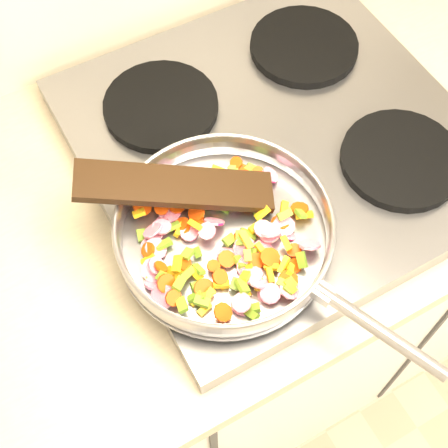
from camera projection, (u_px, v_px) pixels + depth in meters
cooktop at (276, 143)px, 1.02m from camera, size 0.60×0.60×0.04m
grate_fl at (246, 236)px, 0.90m from camera, size 0.19×0.19×0.02m
grate_fr at (401, 159)px, 0.97m from camera, size 0.19×0.19×0.02m
grate_bl at (161, 106)px, 1.03m from camera, size 0.19×0.19×0.02m
grate_br at (304, 46)px, 1.09m from camera, size 0.19×0.19×0.02m
saute_pan at (225, 231)px, 0.87m from camera, size 0.34×0.49×0.05m
vegetable_heap at (221, 236)px, 0.87m from camera, size 0.27×0.28×0.05m
wooden_spatula at (176, 186)px, 0.87m from camera, size 0.28×0.18×0.07m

